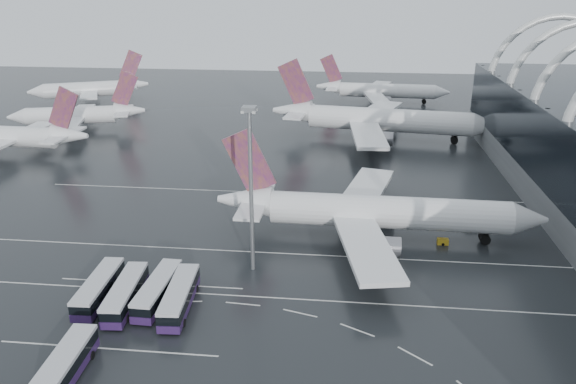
# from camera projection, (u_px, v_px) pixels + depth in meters

# --- Properties ---
(ground) EXTENTS (420.00, 420.00, 0.00)m
(ground) POSITION_uv_depth(u_px,v_px,m) (310.00, 293.00, 81.91)
(ground) COLOR black
(ground) RESTS_ON ground
(lane_marking_near) EXTENTS (120.00, 0.25, 0.01)m
(lane_marking_near) POSITION_uv_depth(u_px,v_px,m) (309.00, 300.00, 80.05)
(lane_marking_near) COLOR silver
(lane_marking_near) RESTS_ON ground
(lane_marking_mid) EXTENTS (120.00, 0.25, 0.01)m
(lane_marking_mid) POSITION_uv_depth(u_px,v_px,m) (315.00, 255.00, 93.06)
(lane_marking_mid) COLOR silver
(lane_marking_mid) RESTS_ON ground
(lane_marking_far) EXTENTS (120.00, 0.25, 0.01)m
(lane_marking_far) POSITION_uv_depth(u_px,v_px,m) (324.00, 195.00, 119.08)
(lane_marking_far) COLOR silver
(lane_marking_far) RESTS_ON ground
(bus_bay_line_south) EXTENTS (28.00, 0.25, 0.01)m
(bus_bay_line_south) POSITION_uv_depth(u_px,v_px,m) (108.00, 349.00, 69.47)
(bus_bay_line_south) COLOR silver
(bus_bay_line_south) RESTS_ON ground
(bus_bay_line_north) EXTENTS (28.00, 0.25, 0.01)m
(bus_bay_line_north) POSITION_uv_depth(u_px,v_px,m) (151.00, 283.00, 84.33)
(bus_bay_line_north) COLOR silver
(bus_bay_line_north) RESTS_ON ground
(airliner_main) EXTENTS (56.75, 49.92, 19.27)m
(airliner_main) POSITION_uv_depth(u_px,v_px,m) (372.00, 212.00, 97.68)
(airliner_main) COLOR white
(airliner_main) RESTS_ON ground
(airliner_gate_b) EXTENTS (63.37, 56.50, 22.00)m
(airliner_gate_b) POSITION_uv_depth(u_px,v_px,m) (377.00, 120.00, 158.59)
(airliner_gate_b) COLOR white
(airliner_gate_b) RESTS_ON ground
(airliner_gate_c) EXTENTS (48.65, 44.84, 17.34)m
(airliner_gate_c) POSITION_uv_depth(u_px,v_px,m) (380.00, 91.00, 206.55)
(airliner_gate_c) COLOR white
(airliner_gate_c) RESTS_ON ground
(jet_remote_west) EXTENTS (41.56, 33.44, 18.16)m
(jet_remote_west) POSITION_uv_depth(u_px,v_px,m) (16.00, 137.00, 145.15)
(jet_remote_west) COLOR white
(jet_remote_west) RESTS_ON ground
(jet_remote_mid) EXTENTS (39.97, 32.42, 17.53)m
(jet_remote_mid) POSITION_uv_depth(u_px,v_px,m) (80.00, 115.00, 168.82)
(jet_remote_mid) COLOR white
(jet_remote_mid) RESTS_ON ground
(jet_remote_far) EXTENTS (41.18, 33.59, 18.63)m
(jet_remote_far) POSITION_uv_depth(u_px,v_px,m) (92.00, 89.00, 207.08)
(jet_remote_far) COLOR white
(jet_remote_far) RESTS_ON ground
(bus_row_near_a) EXTENTS (3.57, 13.35, 3.26)m
(bus_row_near_a) POSITION_uv_depth(u_px,v_px,m) (99.00, 288.00, 79.64)
(bus_row_near_a) COLOR #2A1645
(bus_row_near_a) RESTS_ON ground
(bus_row_near_b) EXTENTS (3.98, 13.51, 3.28)m
(bus_row_near_b) POSITION_uv_depth(u_px,v_px,m) (125.00, 294.00, 78.19)
(bus_row_near_b) COLOR #2A1645
(bus_row_near_b) RESTS_ON ground
(bus_row_near_c) EXTENTS (3.51, 13.32, 3.26)m
(bus_row_near_c) POSITION_uv_depth(u_px,v_px,m) (158.00, 290.00, 79.18)
(bus_row_near_c) COLOR #2A1645
(bus_row_near_c) RESTS_ON ground
(bus_row_near_d) EXTENTS (3.91, 13.68, 3.33)m
(bus_row_near_d) POSITION_uv_depth(u_px,v_px,m) (180.00, 296.00, 77.43)
(bus_row_near_d) COLOR #2A1645
(bus_row_near_d) RESTS_ON ground
(bus_row_far_a) EXTENTS (3.58, 13.46, 3.29)m
(bus_row_far_a) POSITION_uv_depth(u_px,v_px,m) (63.00, 369.00, 63.06)
(bus_row_far_a) COLOR #2A1645
(bus_row_far_a) RESTS_ON ground
(floodlight_mast) EXTENTS (1.99, 1.99, 25.97)m
(floodlight_mast) POSITION_uv_depth(u_px,v_px,m) (251.00, 171.00, 82.81)
(floodlight_mast) COLOR gray
(floodlight_mast) RESTS_ON ground
(gse_cart_belly_a) EXTENTS (1.89, 1.12, 1.03)m
(gse_cart_belly_a) POSITION_uv_depth(u_px,v_px,m) (443.00, 241.00, 96.69)
(gse_cart_belly_a) COLOR #BC9319
(gse_cart_belly_a) RESTS_ON ground
(gse_cart_belly_b) EXTENTS (2.21, 1.31, 1.21)m
(gse_cart_belly_b) POSITION_uv_depth(u_px,v_px,m) (471.00, 225.00, 103.08)
(gse_cart_belly_b) COLOR slate
(gse_cart_belly_b) RESTS_ON ground
(gse_cart_belly_d) EXTENTS (2.25, 1.33, 1.22)m
(gse_cart_belly_d) POSITION_uv_depth(u_px,v_px,m) (471.00, 220.00, 105.06)
(gse_cart_belly_d) COLOR slate
(gse_cart_belly_d) RESTS_ON ground
(gse_cart_belly_e) EXTENTS (2.52, 1.49, 1.37)m
(gse_cart_belly_e) POSITION_uv_depth(u_px,v_px,m) (409.00, 206.00, 111.27)
(gse_cart_belly_e) COLOR #BC9319
(gse_cart_belly_e) RESTS_ON ground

